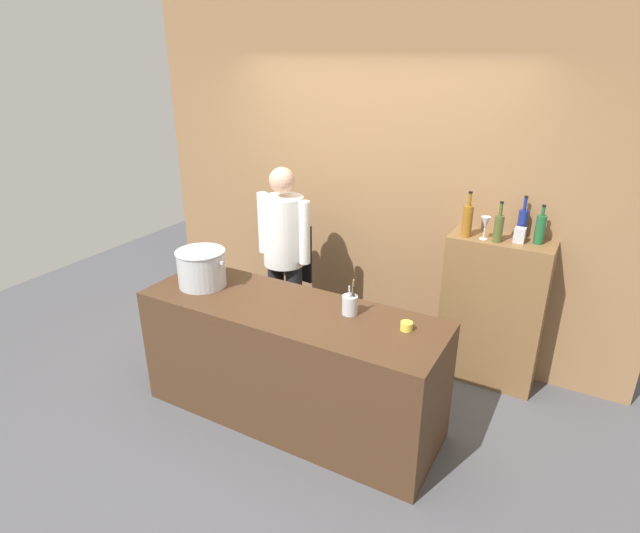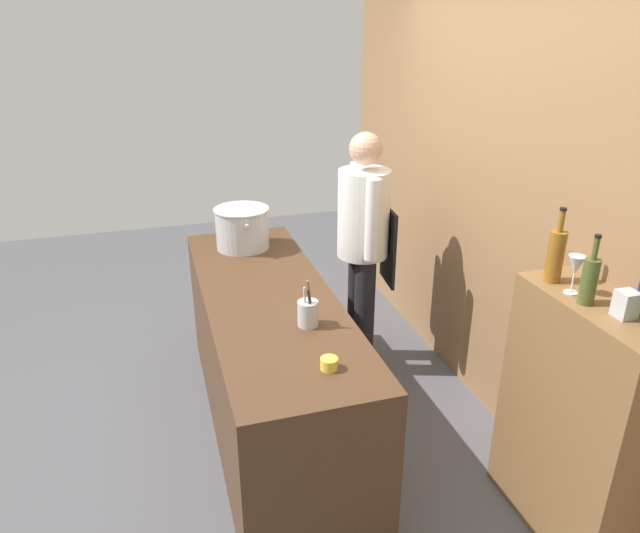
% 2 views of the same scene
% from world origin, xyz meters
% --- Properties ---
extents(ground_plane, '(8.00, 8.00, 0.00)m').
position_xyz_m(ground_plane, '(0.00, 0.00, 0.00)').
color(ground_plane, '#4C4C51').
extents(brick_back_panel, '(4.40, 0.10, 3.00)m').
position_xyz_m(brick_back_panel, '(0.00, 1.40, 1.50)').
color(brick_back_panel, olive).
rests_on(brick_back_panel, ground_plane).
extents(prep_counter, '(2.15, 0.70, 0.90)m').
position_xyz_m(prep_counter, '(0.00, 0.00, 0.45)').
color(prep_counter, '#472D1C').
rests_on(prep_counter, ground_plane).
extents(bar_cabinet, '(0.76, 0.32, 1.21)m').
position_xyz_m(bar_cabinet, '(1.12, 1.19, 0.61)').
color(bar_cabinet, brown).
rests_on(bar_cabinet, ground_plane).
extents(chef, '(0.53, 0.38, 1.66)m').
position_xyz_m(chef, '(-0.53, 0.76, 0.96)').
color(chef, black).
rests_on(chef, ground_plane).
extents(stockpot_large, '(0.42, 0.36, 0.27)m').
position_xyz_m(stockpot_large, '(-0.75, -0.01, 1.04)').
color(stockpot_large, '#B7BABF').
rests_on(stockpot_large, prep_counter).
extents(utensil_crock, '(0.10, 0.10, 0.26)m').
position_xyz_m(utensil_crock, '(0.40, 0.12, 0.97)').
color(utensil_crock, '#B7BABF').
rests_on(utensil_crock, prep_counter).
extents(butter_jar, '(0.08, 0.08, 0.05)m').
position_xyz_m(butter_jar, '(0.80, 0.10, 0.93)').
color(butter_jar, yellow).
rests_on(butter_jar, prep_counter).
extents(wine_bottle_olive, '(0.07, 0.07, 0.30)m').
position_xyz_m(wine_bottle_olive, '(1.10, 1.12, 1.32)').
color(wine_bottle_olive, '#475123').
rests_on(wine_bottle_olive, bar_cabinet).
extents(wine_bottle_amber, '(0.08, 0.08, 0.34)m').
position_xyz_m(wine_bottle_amber, '(0.87, 1.13, 1.34)').
color(wine_bottle_amber, '#8C5919').
rests_on(wine_bottle_amber, bar_cabinet).
extents(wine_glass_wide, '(0.07, 0.07, 0.17)m').
position_xyz_m(wine_glass_wide, '(1.00, 1.13, 1.34)').
color(wine_glass_wide, silver).
rests_on(wine_glass_wide, bar_cabinet).
extents(spice_tin_silver, '(0.08, 0.08, 0.11)m').
position_xyz_m(spice_tin_silver, '(1.24, 1.18, 1.27)').
color(spice_tin_silver, '#B2B2B7').
rests_on(spice_tin_silver, bar_cabinet).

